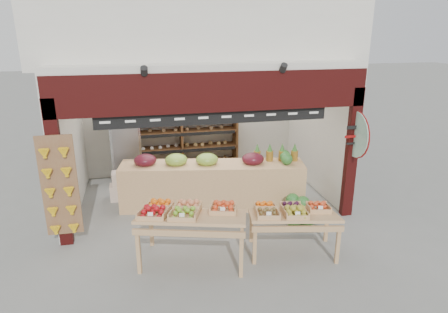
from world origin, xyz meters
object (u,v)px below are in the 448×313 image
Objects in this scene: display_table_left at (185,213)px; back_shelving at (181,135)px; cardboard_stack at (131,188)px; mid_counter at (212,183)px; refrigerator at (126,146)px; watermelon_pile at (301,213)px; display_table_right at (290,213)px.

back_shelving is at bearing 84.44° from display_table_left.
cardboard_stack is 1.92m from mid_counter.
display_table_left is at bearing -75.39° from refrigerator.
watermelon_pile is (3.32, -1.93, -0.05)m from cardboard_stack.
back_shelving reaches higher than watermelon_pile.
display_table_left reaches higher than watermelon_pile.
back_shelving is at bearing 5.34° from refrigerator.
display_table_left is (-0.39, -3.98, -0.24)m from back_shelving.
back_shelving reaches higher than mid_counter.
back_shelving reaches higher than cardboard_stack.
mid_counter is at bearing -78.59° from back_shelving.
display_table_left is at bearing -95.56° from back_shelving.
cardboard_stack is 1.28× the size of watermelon_pile.
mid_counter reaches higher than watermelon_pile.
display_table_left is at bearing 175.71° from display_table_right.
back_shelving is 1.97m from cardboard_stack.
cardboard_stack is at bearing 154.57° from mid_counter.
refrigerator reaches higher than mid_counter.
display_table_left is at bearing -112.09° from mid_counter.
refrigerator is 4.85m from display_table_right.
back_shelving is at bearing 101.41° from mid_counter.
cardboard_stack is at bearing 149.83° from watermelon_pile.
mid_counter is 2.31m from display_table_right.
watermelon_pile is at bearing -41.41° from refrigerator.
display_table_left reaches higher than display_table_right.
mid_counter is at bearing 114.73° from display_table_right.
back_shelving is 2.14m from mid_counter.
display_table_right is at bearing -55.20° from refrigerator.
display_table_right is at bearing -47.33° from cardboard_stack.
cardboard_stack is 3.84m from watermelon_pile.
refrigerator is at bearing 133.18° from mid_counter.
back_shelving is 0.73× the size of mid_counter.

